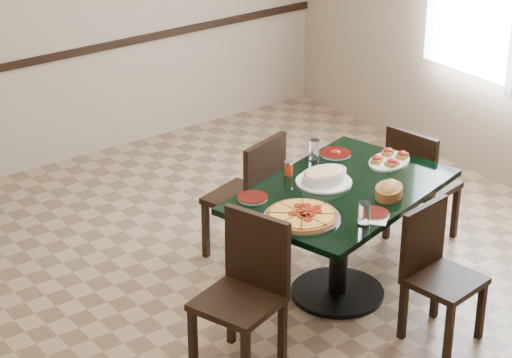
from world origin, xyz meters
TOP-DOWN VIEW (x-y plane):
  - floor at (0.00, 0.00)m, footprint 5.50×5.50m
  - room_shell at (1.02, 1.73)m, footprint 5.50×5.50m
  - main_table at (0.39, -0.18)m, footprint 1.57×1.22m
  - chair_far at (0.24, 0.52)m, footprint 0.51×0.51m
  - chair_near at (0.55, -0.84)m, footprint 0.43×0.43m
  - chair_right at (1.28, 0.03)m, footprint 0.46×0.46m
  - chair_left at (-0.49, -0.41)m, footprint 0.53×0.53m
  - pepperoni_pizza at (-0.05, -0.34)m, footprint 0.44×0.44m
  - lasagna_casserole at (0.36, -0.05)m, footprint 0.35×0.35m
  - bread_basket at (0.55, -0.43)m, footprint 0.28×0.26m
  - bruschetta_platter at (0.89, -0.07)m, footprint 0.39×0.32m
  - side_plate_near at (0.32, -0.55)m, footprint 0.17×0.17m
  - side_plate_far_r at (0.69, 0.23)m, footprint 0.20×0.20m
  - side_plate_far_l at (-0.13, 0.03)m, footprint 0.18×0.18m
  - napkin_setting at (0.28, -0.59)m, footprint 0.22×0.22m
  - water_glass_a at (0.52, 0.23)m, footprint 0.07×0.07m
  - water_glass_b at (0.17, -0.62)m, footprint 0.07×0.07m
  - pepper_shaker at (0.25, 0.16)m, footprint 0.05×0.05m

SIDE VIEW (x-z plane):
  - floor at x=0.00m, z-range 0.00..0.00m
  - chair_near at x=0.55m, z-range 0.04..0.86m
  - chair_right at x=1.28m, z-range 0.05..0.90m
  - chair_far at x=0.24m, z-range 0.05..0.94m
  - chair_left at x=-0.49m, z-range 0.05..0.95m
  - main_table at x=0.39m, z-range 0.19..0.94m
  - napkin_setting at x=0.28m, z-range 0.75..0.76m
  - side_plate_far_l at x=-0.13m, z-range 0.75..0.77m
  - side_plate_near at x=0.32m, z-range 0.75..0.77m
  - side_plate_far_r at x=0.69m, z-range 0.74..0.77m
  - pepperoni_pizza at x=-0.05m, z-range 0.75..0.79m
  - bruschetta_platter at x=0.89m, z-range 0.75..0.80m
  - bread_basket at x=0.55m, z-range 0.74..0.84m
  - lasagna_casserole at x=0.36m, z-range 0.75..0.84m
  - pepper_shaker at x=0.25m, z-range 0.75..0.84m
  - water_glass_b at x=0.17m, z-range 0.75..0.90m
  - water_glass_a at x=0.52m, z-range 0.75..0.90m
  - room_shell at x=1.02m, z-range -1.58..3.92m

